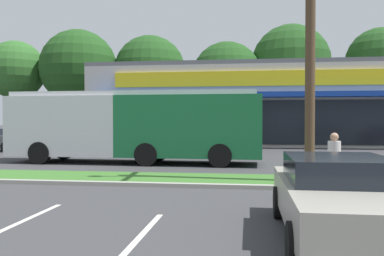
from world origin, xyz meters
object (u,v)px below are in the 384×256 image
object	(u,v)px
city_bus	(135,125)
pedestrian_near_bench	(334,164)
car_0	(340,196)
car_3	(205,141)

from	to	relation	value
city_bus	pedestrian_near_bench	xyz separation A→B (m)	(7.42, -6.98, -0.93)
city_bus	pedestrian_near_bench	world-z (taller)	city_bus
car_0	pedestrian_near_bench	bearing A→B (deg)	169.90
city_bus	car_3	xyz separation A→B (m)	(2.68, 5.41, -1.02)
car_3	pedestrian_near_bench	world-z (taller)	pedestrian_near_bench
car_3	pedestrian_near_bench	distance (m)	13.27
city_bus	car_3	size ratio (longest dim) A/B	2.61
car_0	car_3	size ratio (longest dim) A/B	1.04
car_0	pedestrian_near_bench	xyz separation A→B (m)	(0.74, 4.17, 0.11)
car_3	pedestrian_near_bench	bearing A→B (deg)	-69.06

